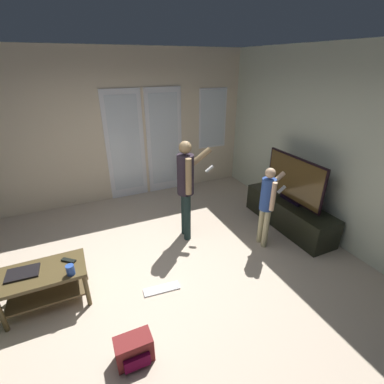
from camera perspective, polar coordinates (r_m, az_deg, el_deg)
ground_plane at (r=3.64m, az=-7.82°, el=-19.11°), size 5.74×5.55×0.02m
wall_back_with_doors at (r=5.44m, az=-16.38°, el=12.08°), size 5.74×0.09×2.81m
wall_right_plain at (r=4.44m, az=28.74°, el=7.46°), size 0.06×5.55×2.78m
coffee_table at (r=3.60m, az=-28.22°, el=-15.79°), size 0.89×0.51×0.46m
tv_stand at (r=4.87m, az=19.35°, el=-4.24°), size 0.49×1.66×0.46m
flat_screen_tv at (r=4.62m, az=20.38°, el=2.38°), size 0.08×1.17×0.75m
person_adult at (r=4.02m, az=-1.16°, el=1.99°), size 0.63×0.42×1.55m
person_child at (r=4.05m, az=15.34°, el=-1.72°), size 0.50×0.33×1.23m
backpack at (r=2.96m, az=-11.88°, el=-29.36°), size 0.34×0.23×0.27m
loose_keyboard at (r=3.59m, az=-6.29°, el=-19.30°), size 0.45×0.17×0.02m
laptop_closed at (r=3.58m, az=-31.65°, el=-14.10°), size 0.34×0.24×0.02m
cup_near_edge at (r=3.31m, az=-23.88°, el=-14.53°), size 0.09×0.09×0.12m
tv_remote_black at (r=3.53m, az=-24.19°, el=-12.80°), size 0.16×0.15×0.02m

